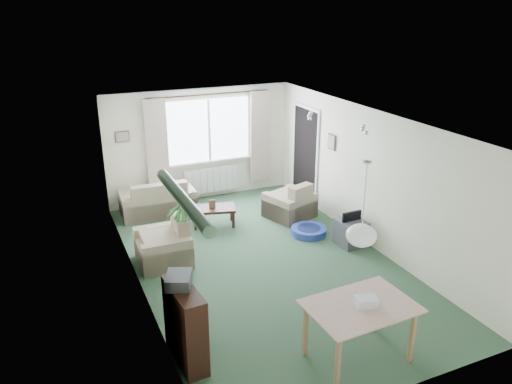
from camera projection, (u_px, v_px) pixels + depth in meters
name	position (u px, v px, depth m)	size (l,w,h in m)	color
ground	(263.00, 263.00, 8.26)	(6.50, 6.50, 0.00)	#2D4C34
window	(209.00, 130.00, 10.56)	(1.80, 0.03, 1.30)	white
curtain_rod	(209.00, 94.00, 10.22)	(2.60, 0.03, 0.03)	black
curtain_left	(157.00, 148.00, 10.12)	(0.45, 0.08, 2.00)	beige
curtain_right	(260.00, 136.00, 10.99)	(0.45, 0.08, 2.00)	beige
radiator	(211.00, 180.00, 10.92)	(1.20, 0.10, 0.55)	white
doorway	(305.00, 156.00, 10.54)	(0.03, 0.95, 2.00)	black
pendant_lamp	(361.00, 235.00, 5.85)	(0.36, 0.36, 0.36)	white
tinsel_garland	(182.00, 199.00, 4.76)	(1.60, 1.60, 0.12)	#196626
bauble_cluster_a	(310.00, 113.00, 8.73)	(0.20, 0.20, 0.20)	silver
bauble_cluster_b	(365.00, 126.00, 7.82)	(0.20, 0.20, 0.20)	silver
wall_picture_back	(122.00, 137.00, 9.86)	(0.28, 0.03, 0.22)	brown
wall_picture_right	(332.00, 142.00, 9.48)	(0.03, 0.24, 0.30)	brown
sofa	(157.00, 197.00, 10.07)	(1.46, 0.77, 0.73)	beige
armchair_corner	(290.00, 199.00, 9.91)	(0.83, 0.78, 0.74)	beige
armchair_left	(163.00, 241.00, 8.15)	(0.86, 0.82, 0.77)	tan
coffee_table	(214.00, 216.00, 9.59)	(0.82, 0.46, 0.37)	black
photo_frame	(212.00, 204.00, 9.48)	(0.12, 0.02, 0.16)	brown
bookshelf	(185.00, 325.00, 5.85)	(0.27, 0.81, 0.99)	black
hifi_box	(179.00, 280.00, 5.72)	(0.28, 0.35, 0.14)	#353539
houseplant	(185.00, 226.00, 8.06)	(0.56, 0.56, 1.30)	#216126
dining_table	(358.00, 333.00, 5.93)	(1.16, 0.77, 0.72)	#A48559
gift_box	(366.00, 302.00, 5.79)	(0.25, 0.18, 0.12)	white
tv_cube	(351.00, 232.00, 8.82)	(0.45, 0.50, 0.45)	#393A3E
pet_bed	(309.00, 231.00, 9.25)	(0.65, 0.65, 0.13)	navy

